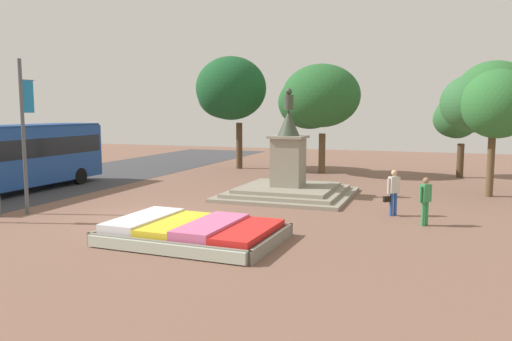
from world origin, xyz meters
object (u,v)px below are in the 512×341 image
(banner_pole, at_px, (24,133))
(city_bus, at_px, (12,154))
(statue_monument, at_px, (288,178))
(flower_planter, at_px, (192,232))
(pedestrian_near_planter, at_px, (425,198))
(pedestrian_with_handbag, at_px, (393,190))

(banner_pole, bearing_deg, city_bus, 140.32)
(statue_monument, bearing_deg, flower_planter, -93.31)
(flower_planter, distance_m, pedestrian_near_planter, 8.17)
(city_bus, distance_m, pedestrian_near_planter, 19.14)
(flower_planter, xyz_separation_m, city_bus, (-12.39, 5.23, 1.62))
(statue_monument, xyz_separation_m, pedestrian_near_planter, (6.20, -4.26, 0.15))
(city_bus, xyz_separation_m, pedestrian_with_handbag, (17.92, 0.72, -0.89))
(flower_planter, relative_size, city_bus, 0.51)
(banner_pole, height_order, pedestrian_near_planter, banner_pole)
(flower_planter, xyz_separation_m, statue_monument, (0.51, 8.87, 0.56))
(flower_planter, height_order, pedestrian_with_handbag, pedestrian_with_handbag)
(flower_planter, distance_m, statue_monument, 8.91)
(flower_planter, xyz_separation_m, banner_pole, (-7.92, 1.52, 2.86))
(flower_planter, distance_m, city_bus, 13.55)
(city_bus, bearing_deg, statue_monument, 15.76)
(statue_monument, relative_size, pedestrian_with_handbag, 3.29)
(pedestrian_near_planter, bearing_deg, pedestrian_with_handbag, 131.63)
(pedestrian_with_handbag, bearing_deg, statue_monument, 149.73)
(statue_monument, bearing_deg, pedestrian_with_handbag, -30.27)
(city_bus, distance_m, pedestrian_with_handbag, 17.95)
(statue_monument, bearing_deg, city_bus, -164.24)
(flower_planter, relative_size, pedestrian_with_handbag, 3.05)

